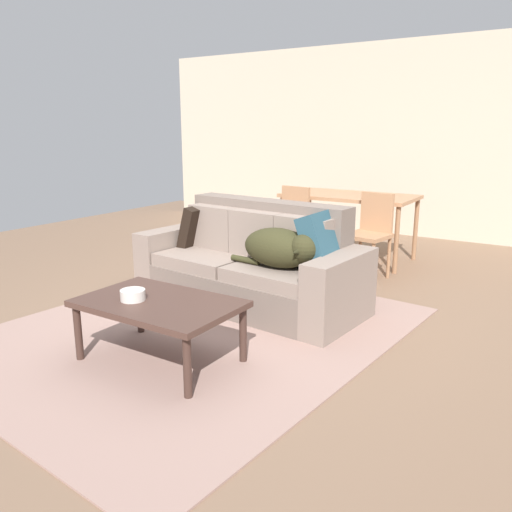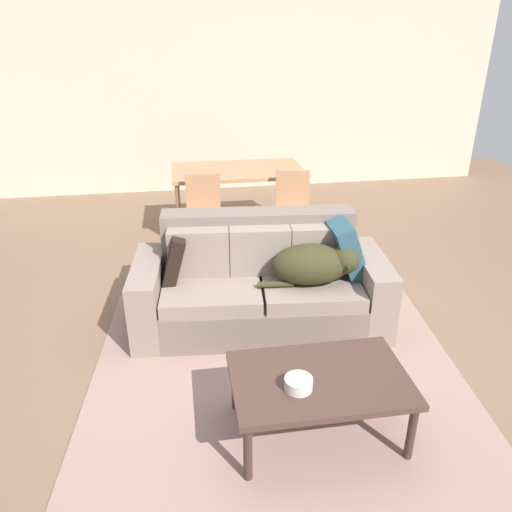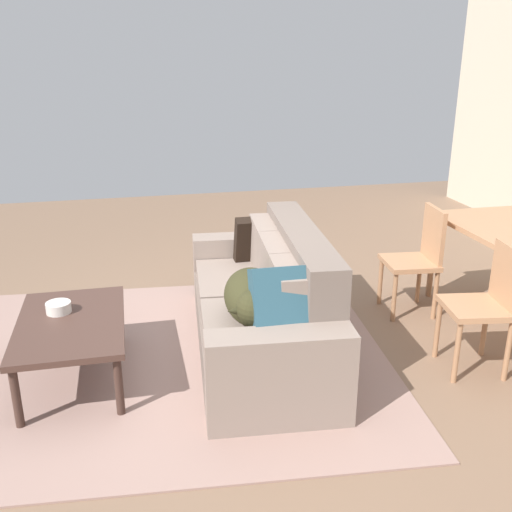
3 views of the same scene
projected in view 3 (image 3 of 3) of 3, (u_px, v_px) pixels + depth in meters
ground_plane at (238, 356)px, 4.14m from camera, size 10.00×10.00×0.00m
area_rug at (156, 360)px, 4.08m from camera, size 2.91×3.43×0.01m
couch at (266, 306)px, 4.12m from camera, size 2.09×1.02×0.89m
dog_on_left_cushion at (253, 298)px, 3.63m from camera, size 0.80×0.42×0.32m
throw_pillow_by_left_arm at (259, 240)px, 4.69m from camera, size 0.21×0.40×0.41m
throw_pillow_by_right_arm at (292, 307)px, 3.38m from camera, size 0.31×0.48×0.50m
coffee_table at (71, 327)px, 3.71m from camera, size 1.04×0.67×0.43m
bowl_on_coffee_table at (59, 307)px, 3.81m from camera, size 0.16×0.16×0.07m
dining_chair_near_left at (419, 255)px, 4.70m from camera, size 0.44×0.44×0.88m
dining_chair_near_right at (487, 301)px, 3.82m from camera, size 0.46×0.46×0.87m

